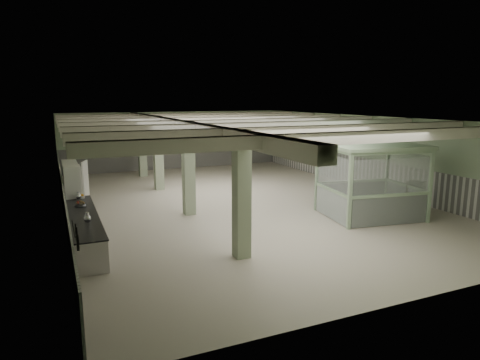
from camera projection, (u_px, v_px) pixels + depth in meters
name	position (u px, v px, depth m)	size (l,w,h in m)	color
floor	(238.00, 202.00, 18.54)	(20.00, 20.00, 0.00)	beige
ceiling	(238.00, 119.00, 17.86)	(14.00, 20.00, 0.02)	white
wall_back	(175.00, 140.00, 27.19)	(14.00, 0.02, 3.60)	#A8C39C
wall_front	(423.00, 222.00, 9.22)	(14.00, 0.02, 3.60)	#A8C39C
wall_left	(60.00, 172.00, 15.43)	(0.02, 20.00, 3.60)	#A8C39C
wall_right	(369.00, 153.00, 20.98)	(0.02, 20.00, 3.60)	#A8C39C
wainscot_left	(63.00, 201.00, 15.64)	(0.05, 19.90, 1.50)	silver
wainscot_right	(367.00, 174.00, 21.16)	(0.05, 19.90, 1.50)	silver
wainscot_back	(176.00, 157.00, 27.37)	(13.90, 0.05, 1.50)	silver
girder	(180.00, 125.00, 16.92)	(0.45, 19.90, 0.40)	white
beam_a	(352.00, 138.00, 11.16)	(13.90, 0.35, 0.32)	white
beam_b	(301.00, 131.00, 13.40)	(13.90, 0.35, 0.32)	white
beam_c	(265.00, 126.00, 15.65)	(13.90, 0.35, 0.32)	white
beam_d	(238.00, 123.00, 17.90)	(13.90, 0.35, 0.32)	white
beam_e	(217.00, 120.00, 20.15)	(13.90, 0.35, 0.32)	white
beam_f	(200.00, 118.00, 22.39)	(13.90, 0.35, 0.32)	white
beam_g	(186.00, 116.00, 24.64)	(13.90, 0.35, 0.32)	white
column_a	(242.00, 195.00, 11.82)	(0.42, 0.42, 3.60)	#9DAE8C
column_b	(188.00, 168.00, 16.31)	(0.42, 0.42, 3.60)	#9DAE8C
column_c	(158.00, 153.00, 20.81)	(0.42, 0.42, 3.60)	#9DAE8C
column_d	(142.00, 145.00, 24.40)	(0.42, 0.42, 3.60)	#9DAE8C
hook_rail	(73.00, 228.00, 8.62)	(0.02, 0.02, 1.20)	black
pendant_front	(314.00, 142.00, 13.67)	(0.44, 0.44, 0.22)	#2E3D2F
pendant_mid	(244.00, 131.00, 18.62)	(0.44, 0.44, 0.22)	#2E3D2F
pendant_back	(206.00, 124.00, 23.11)	(0.44, 0.44, 0.22)	#2E3D2F
prep_counter	(82.00, 229.00, 13.20)	(0.96, 5.52, 0.91)	silver
pitcher_near	(78.00, 196.00, 15.17)	(0.18, 0.21, 0.27)	silver
pitcher_far	(87.00, 218.00, 12.31)	(0.21, 0.24, 0.30)	silver
veg_colander	(80.00, 204.00, 14.14)	(0.38, 0.38, 0.17)	#3A3A3E
orange_bowl	(81.00, 197.00, 15.30)	(0.25, 0.25, 0.09)	#B2B2B7
skillet_near	(78.00, 242.00, 8.44)	(0.34, 0.34, 0.04)	black
skillet_far	(76.00, 235.00, 8.90)	(0.26, 0.26, 0.03)	black
walkin_cooler	(73.00, 192.00, 16.10)	(0.82, 2.11, 1.94)	silver
guard_booth	(371.00, 168.00, 16.03)	(3.84, 3.40, 2.76)	#9CBB96
filing_cabinet	(415.00, 198.00, 16.49)	(0.42, 0.60, 1.30)	#5A5F4F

